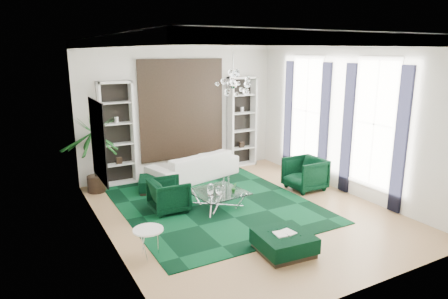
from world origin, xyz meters
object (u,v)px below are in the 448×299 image
armchair_right (305,174)px  side_table (149,243)px  coffee_table (218,199)px  sofa (194,166)px  ottoman_front (284,243)px  armchair_left (169,195)px  ottoman_side (156,184)px  palm (93,144)px

armchair_right → side_table: armchair_right is taller
coffee_table → sofa: bearing=79.8°
armchair_right → sofa: bearing=-135.1°
side_table → ottoman_front: bearing=-25.3°
armchair_left → side_table: (-1.08, -1.79, -0.12)m
ottoman_side → ottoman_front: 4.36m
armchair_right → ottoman_front: (-2.56, -2.50, -0.24)m
armchair_right → palm: palm is taller
sofa → ottoman_front: bearing=71.4°
sofa → coffee_table: bearing=65.6°
coffee_table → ottoman_side: 2.00m
side_table → ottoman_side: bearing=68.8°
palm → side_table: bearing=-88.5°
ottoman_side → side_table: 3.46m
coffee_table → armchair_left: bearing=161.6°
coffee_table → palm: (-2.25, 2.48, 1.08)m
armchair_left → armchair_right: 3.69m
sofa → ottoman_front: sofa is taller
side_table → armchair_left: bearing=59.1°
coffee_table → armchair_right: bearing=0.6°
armchair_right → side_table: 4.97m
armchair_left → palm: palm is taller
armchair_left → ottoman_front: (1.11, -2.83, -0.19)m
armchair_right → ottoman_side: armchair_right is taller
sofa → coffee_table: size_ratio=2.30×
coffee_table → palm: 3.52m
coffee_table → side_table: side_table is taller
coffee_table → ottoman_front: bearing=-89.1°
sofa → ottoman_side: 1.39m
armchair_left → armchair_right: (3.67, -0.33, 0.05)m
sofa → palm: size_ratio=1.03×
armchair_right → ottoman_front: 3.59m
ottoman_side → side_table: bearing=-111.2°
armchair_left → ottoman_front: armchair_left is taller
ottoman_side → palm: (-1.35, 0.69, 1.09)m
ottoman_front → palm: palm is taller
armchair_left → ottoman_side: bearing=-5.8°
armchair_right → palm: bearing=-116.8°
armchair_right → side_table: (-4.75, -1.46, -0.17)m
armchair_right → armchair_left: bearing=-95.1°
armchair_right → ottoman_side: size_ratio=1.12×
ottoman_side → side_table: (-1.25, -3.23, 0.07)m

